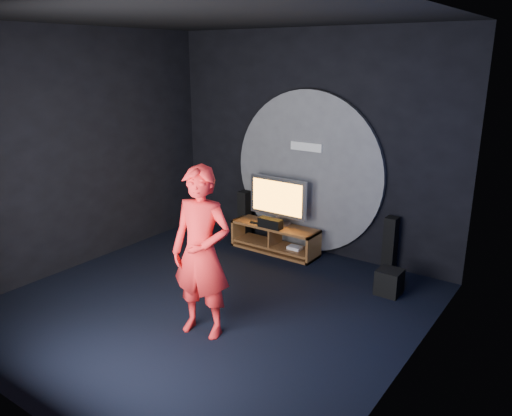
{
  "coord_description": "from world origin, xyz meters",
  "views": [
    {
      "loc": [
        3.83,
        -4.38,
        3.09
      ],
      "look_at": [
        -0.02,
        1.05,
        1.05
      ],
      "focal_mm": 35.0,
      "sensor_mm": 36.0,
      "label": 1
    }
  ],
  "objects_px": {
    "media_console": "(275,240)",
    "tv": "(278,199)",
    "subwoofer": "(389,282)",
    "tower_speaker_right": "(390,245)",
    "player": "(201,253)",
    "tower_speaker_left": "(245,215)"
  },
  "relations": [
    {
      "from": "tv",
      "to": "tower_speaker_left",
      "type": "height_order",
      "value": "tv"
    },
    {
      "from": "media_console",
      "to": "tv",
      "type": "bearing_deg",
      "value": 95.76
    },
    {
      "from": "media_console",
      "to": "player",
      "type": "relative_size",
      "value": 0.75
    },
    {
      "from": "media_console",
      "to": "subwoofer",
      "type": "bearing_deg",
      "value": -10.81
    },
    {
      "from": "tower_speaker_right",
      "to": "subwoofer",
      "type": "height_order",
      "value": "tower_speaker_right"
    },
    {
      "from": "subwoofer",
      "to": "tv",
      "type": "bearing_deg",
      "value": 167.46
    },
    {
      "from": "media_console",
      "to": "tower_speaker_right",
      "type": "xyz_separation_m",
      "value": [
        1.82,
        0.3,
        0.23
      ]
    },
    {
      "from": "media_console",
      "to": "tower_speaker_right",
      "type": "distance_m",
      "value": 1.85
    },
    {
      "from": "tower_speaker_right",
      "to": "subwoofer",
      "type": "distance_m",
      "value": 0.79
    },
    {
      "from": "tv",
      "to": "tower_speaker_left",
      "type": "xyz_separation_m",
      "value": [
        -0.78,
        0.15,
        -0.45
      ]
    },
    {
      "from": "subwoofer",
      "to": "player",
      "type": "bearing_deg",
      "value": -122.8
    },
    {
      "from": "tower_speaker_left",
      "to": "subwoofer",
      "type": "relative_size",
      "value": 2.45
    },
    {
      "from": "subwoofer",
      "to": "player",
      "type": "relative_size",
      "value": 0.18
    },
    {
      "from": "tv",
      "to": "subwoofer",
      "type": "distance_m",
      "value": 2.26
    },
    {
      "from": "media_console",
      "to": "tower_speaker_right",
      "type": "relative_size",
      "value": 1.74
    },
    {
      "from": "subwoofer",
      "to": "player",
      "type": "xyz_separation_m",
      "value": [
        -1.4,
        -2.17,
        0.81
      ]
    },
    {
      "from": "tower_speaker_right",
      "to": "player",
      "type": "distance_m",
      "value": 3.14
    },
    {
      "from": "subwoofer",
      "to": "media_console",
      "type": "bearing_deg",
      "value": 169.19
    },
    {
      "from": "tower_speaker_right",
      "to": "media_console",
      "type": "bearing_deg",
      "value": -170.62
    },
    {
      "from": "media_console",
      "to": "tv",
      "type": "height_order",
      "value": "tv"
    },
    {
      "from": "tv",
      "to": "player",
      "type": "bearing_deg",
      "value": -75.22
    },
    {
      "from": "media_console",
      "to": "tower_speaker_left",
      "type": "bearing_deg",
      "value": 164.84
    }
  ]
}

